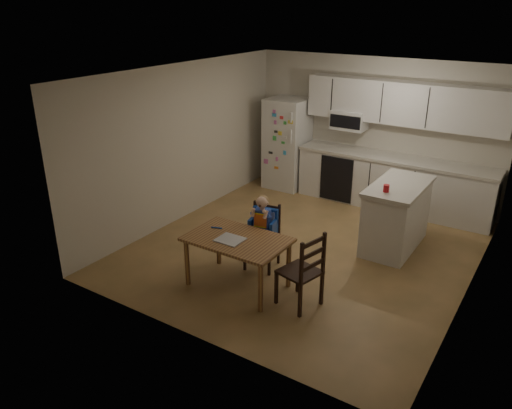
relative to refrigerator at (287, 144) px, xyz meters
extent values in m
cube|color=olive|center=(1.55, -2.15, -0.85)|extent=(4.50, 5.00, 0.01)
cube|color=beige|center=(1.55, 0.35, 0.40)|extent=(4.50, 0.02, 2.50)
cube|color=beige|center=(-0.70, -2.15, 0.40)|extent=(0.02, 5.00, 2.50)
cube|color=beige|center=(3.80, -2.15, 0.40)|extent=(0.02, 5.00, 2.50)
cube|color=white|center=(1.55, -2.15, 1.65)|extent=(4.50, 5.00, 0.01)
cube|color=silver|center=(0.00, 0.00, 0.00)|extent=(0.72, 0.70, 1.70)
cube|color=silver|center=(2.08, 0.05, -0.42)|extent=(3.34, 0.60, 0.86)
cube|color=beige|center=(2.08, 0.04, 0.04)|extent=(3.37, 0.62, 0.05)
cube|color=black|center=(1.16, -0.26, -0.42)|extent=(0.60, 0.02, 0.80)
cube|color=silver|center=(2.08, 0.18, 0.95)|extent=(3.34, 0.34, 0.70)
cube|color=silver|center=(1.16, 0.15, 0.57)|extent=(0.60, 0.38, 0.33)
cube|color=silver|center=(2.61, -1.39, -0.39)|extent=(0.63, 1.25, 0.92)
cube|color=beige|center=(2.61, -1.39, 0.09)|extent=(0.69, 1.31, 0.05)
cylinder|color=red|center=(2.55, -1.78, 0.17)|extent=(0.08, 0.08, 0.10)
cube|color=brown|center=(1.31, -3.53, -0.20)|extent=(1.24, 0.80, 0.04)
cylinder|color=brown|center=(0.77, -3.86, -0.54)|extent=(0.06, 0.06, 0.63)
cylinder|color=brown|center=(0.77, -3.20, -0.54)|extent=(0.06, 0.06, 0.63)
cylinder|color=brown|center=(1.86, -3.86, -0.54)|extent=(0.06, 0.06, 0.63)
cylinder|color=brown|center=(1.86, -3.20, -0.54)|extent=(0.06, 0.06, 0.63)
cube|color=#BBBBC0|center=(1.27, -3.62, -0.18)|extent=(0.32, 0.28, 0.01)
cylinder|color=#1944AA|center=(0.92, -3.44, -0.18)|extent=(0.12, 0.06, 0.02)
cube|color=black|center=(1.31, -2.96, -0.45)|extent=(0.45, 0.45, 0.03)
cube|color=black|center=(1.17, -3.17, -0.66)|extent=(0.04, 0.04, 0.39)
cube|color=black|center=(1.11, -2.82, -0.66)|extent=(0.04, 0.04, 0.39)
cube|color=black|center=(1.52, -3.10, -0.66)|extent=(0.04, 0.04, 0.39)
cube|color=black|center=(1.46, -2.76, -0.66)|extent=(0.04, 0.04, 0.39)
cube|color=black|center=(1.28, -2.79, -0.20)|extent=(0.39, 0.10, 0.46)
cube|color=#1944AA|center=(1.31, -2.96, -0.39)|extent=(0.40, 0.37, 0.09)
cube|color=#1944AA|center=(1.29, -2.84, -0.19)|extent=(0.35, 0.12, 0.31)
cube|color=#4E73CE|center=(1.32, -2.98, -0.34)|extent=(0.31, 0.28, 0.01)
cube|color=#1B259C|center=(1.31, -2.95, -0.13)|extent=(0.22, 0.16, 0.24)
cube|color=orange|center=(1.32, -3.01, -0.14)|extent=(0.17, 0.04, 0.18)
sphere|color=beige|center=(1.31, -2.96, 0.10)|extent=(0.18, 0.18, 0.16)
ellipsoid|color=olive|center=(1.31, -2.96, 0.12)|extent=(0.18, 0.17, 0.13)
cube|color=black|center=(2.16, -3.48, -0.41)|extent=(0.51, 0.51, 0.03)
cube|color=black|center=(2.03, -3.25, -0.64)|extent=(0.04, 0.04, 0.42)
cube|color=black|center=(2.39, -3.34, -0.64)|extent=(0.04, 0.04, 0.42)
cube|color=black|center=(1.93, -3.62, -0.64)|extent=(0.04, 0.04, 0.42)
cube|color=black|center=(2.30, -3.71, -0.64)|extent=(0.04, 0.04, 0.42)
cube|color=black|center=(2.35, -3.53, -0.15)|extent=(0.13, 0.42, 0.50)
camera|label=1|loc=(4.51, -8.02, 2.53)|focal=35.00mm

